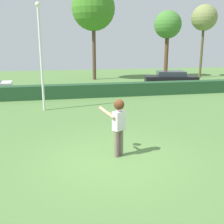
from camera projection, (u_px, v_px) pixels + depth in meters
ground_plane at (113, 159)px, 8.04m from camera, size 60.00×60.00×0.00m
person at (119, 121)px, 8.02m from camera, size 0.80×0.58×1.78m
frisbee at (110, 113)px, 8.48m from camera, size 0.27×0.27×0.09m
lamppost at (41, 52)px, 13.36m from camera, size 0.24×0.24×5.33m
hedge_row at (80, 91)px, 17.41m from camera, size 23.04×0.90×0.86m
parked_car_black at (171, 78)px, 22.02m from camera, size 4.48×2.63×1.25m
maple_tree at (93, 9)px, 25.00m from camera, size 4.05×4.05×8.64m
willow_tree at (168, 26)px, 27.44m from camera, size 2.79×2.79×6.74m
birch_tree at (204, 18)px, 26.78m from camera, size 2.54×2.54×7.23m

